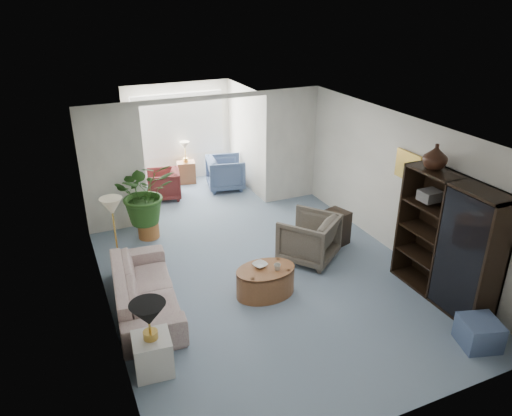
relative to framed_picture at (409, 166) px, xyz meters
name	(u,v)px	position (x,y,z in m)	size (l,w,h in m)	color
floor	(271,283)	(-2.46, 0.10, -1.70)	(6.00, 6.00, 0.00)	#7F96A8
sunroom_floor	(195,194)	(-2.46, 4.20, -1.70)	(2.60, 2.60, 0.00)	#7F96A8
back_pier_left	(113,170)	(-4.36, 3.10, -0.45)	(1.20, 0.12, 2.50)	white
back_pier_right	(291,146)	(-0.56, 3.10, -0.45)	(1.20, 0.12, 2.50)	white
back_header	(206,98)	(-2.46, 3.10, 0.75)	(2.60, 0.12, 0.10)	white
window_pane	(179,125)	(-2.46, 5.28, -0.30)	(2.20, 0.02, 1.50)	white
window_blinds	(179,125)	(-2.46, 5.25, -0.30)	(2.20, 0.02, 1.50)	white
framed_picture	(409,166)	(0.00, 0.00, 0.00)	(0.04, 0.50, 0.40)	beige
sofa	(145,289)	(-4.45, 0.27, -1.38)	(2.20, 0.86, 0.64)	beige
end_table	(153,354)	(-4.65, -1.08, -1.45)	(0.46, 0.46, 0.50)	silver
table_lamp	(148,314)	(-4.65, -1.08, -0.85)	(0.44, 0.44, 0.30)	black
floor_lamp	(112,206)	(-4.65, 1.38, -0.45)	(0.36, 0.36, 0.28)	#F8EDC5
coffee_table	(265,281)	(-2.66, -0.12, -1.47)	(0.95, 0.95, 0.45)	brown
coffee_bowl	(260,265)	(-2.71, -0.02, -1.22)	(0.22, 0.22, 0.05)	white
coffee_cup	(277,267)	(-2.51, -0.22, -1.20)	(0.11, 0.11, 0.10)	#B4AD9E
wingback_chair	(309,238)	(-1.52, 0.55, -1.29)	(0.88, 0.91, 0.83)	#655B50
side_table_dark	(333,228)	(-0.82, 0.85, -1.38)	(0.53, 0.42, 0.64)	black
entertainment_cabinet	(448,241)	(-0.23, -1.27, -0.73)	(0.47, 1.75, 1.94)	black
cabinet_urn	(435,157)	(-0.23, -0.77, 0.43)	(0.36, 0.36, 0.38)	black
ottoman	(479,333)	(-0.57, -2.36, -1.51)	(0.48, 0.48, 0.39)	#4A5D7F
plant_pot	(149,230)	(-3.91, 2.52, -1.54)	(0.40, 0.40, 0.32)	#AC6731
house_plant	(145,192)	(-3.91, 2.52, -0.77)	(1.10, 0.95, 1.22)	#2A561D
sunroom_chair_blue	(226,173)	(-1.66, 4.28, -1.31)	(0.83, 0.85, 0.77)	#4A5D7F
sunroom_chair_maroon	(164,185)	(-3.16, 4.28, -1.37)	(0.71, 0.73, 0.66)	#5A221F
sunroom_table	(186,172)	(-2.41, 5.03, -1.43)	(0.43, 0.34, 0.53)	brown
shelf_clutter	(456,230)	(-0.28, -1.42, -0.46)	(0.30, 1.14, 1.06)	black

